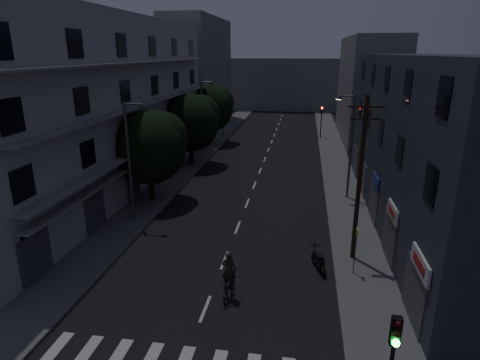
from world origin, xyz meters
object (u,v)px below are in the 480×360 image
(utility_pole, at_px, (360,177))
(motorcycle, at_px, (319,261))
(traffic_signal_near, at_px, (393,353))
(cyclist, at_px, (229,282))
(bus_stop_sign, at_px, (356,243))

(utility_pole, height_order, motorcycle, utility_pole)
(traffic_signal_near, height_order, motorcycle, traffic_signal_near)
(traffic_signal_near, distance_m, utility_pole, 11.25)
(utility_pole, distance_m, cyclist, 8.75)
(traffic_signal_near, bearing_deg, bus_stop_sign, 89.22)
(motorcycle, bearing_deg, cyclist, -161.26)
(utility_pole, xyz_separation_m, bus_stop_sign, (-0.14, -1.74, -2.98))
(bus_stop_sign, bearing_deg, traffic_signal_near, -90.78)
(bus_stop_sign, relative_size, cyclist, 1.05)
(utility_pole, relative_size, bus_stop_sign, 3.56)
(utility_pole, relative_size, motorcycle, 4.60)
(bus_stop_sign, xyz_separation_m, cyclist, (-6.03, -2.96, -1.08))
(bus_stop_sign, bearing_deg, motorcycle, 171.49)
(utility_pole, relative_size, cyclist, 3.76)
(traffic_signal_near, relative_size, motorcycle, 2.09)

